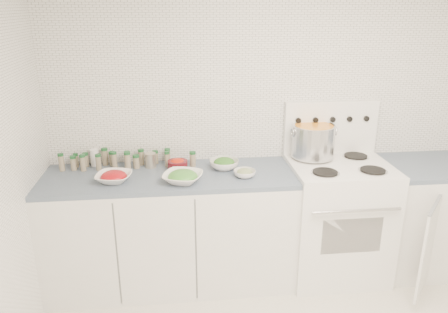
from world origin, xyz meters
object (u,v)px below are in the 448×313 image
stove (336,215)px  bowl_snowpea (183,177)px  stock_pot (313,140)px  bowl_tomato (114,177)px

stove → bowl_snowpea: bearing=-173.0°
stock_pot → bowl_tomato: 1.54m
bowl_tomato → bowl_snowpea: 0.49m
stock_pot → bowl_snowpea: size_ratio=1.02×
bowl_snowpea → bowl_tomato: bearing=172.6°
stock_pot → bowl_snowpea: stock_pot is taller
stove → bowl_snowpea: size_ratio=3.93×
stove → stock_pot: bearing=136.9°
stove → stock_pot: 0.63m
stock_pot → bowl_snowpea: bearing=-163.1°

